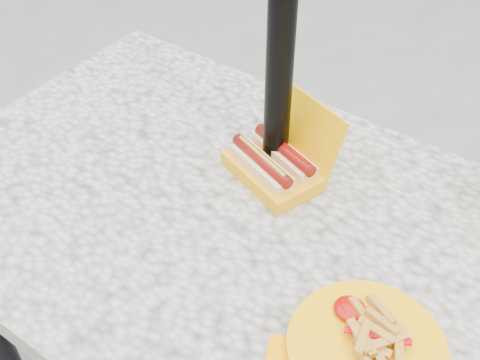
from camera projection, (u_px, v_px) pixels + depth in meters
The scene contains 4 objects.
picnic_table at pixel (228, 249), 1.18m from camera, with size 1.20×0.80×0.75m.
umbrella_pole at pixel (283, 1), 0.97m from camera, with size 0.05×0.05×2.20m, color black.
hotdog_box at pixel (275, 163), 1.16m from camera, with size 0.22×0.21×0.15m.
fries_plate at pixel (364, 349), 0.88m from camera, with size 0.25×0.35×0.05m.
Camera 1 is at (0.47, -0.62, 1.54)m, focal length 45.00 mm.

